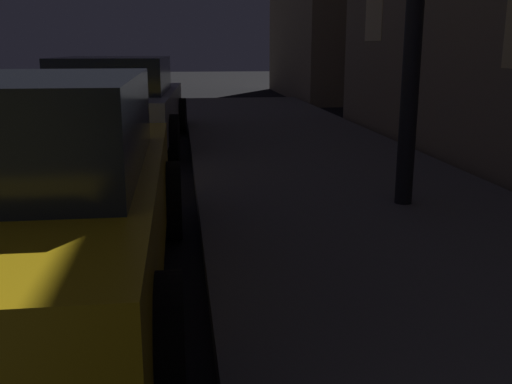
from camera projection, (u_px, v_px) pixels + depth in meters
The scene contains 2 objects.
car_yellow_cab at pixel (13, 197), 3.51m from camera, with size 2.00×4.04×1.43m.
car_silver at pixel (117, 103), 9.46m from camera, with size 2.26×4.42×1.43m.
Camera 1 is at (3.86, 0.90, 1.59)m, focal length 41.17 mm.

